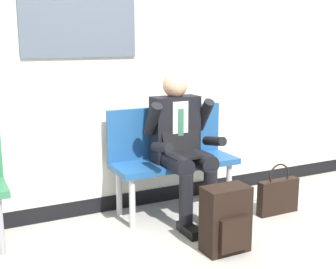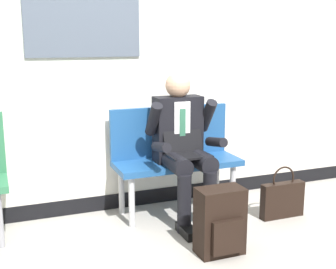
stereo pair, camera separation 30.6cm
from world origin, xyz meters
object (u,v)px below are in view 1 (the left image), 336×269
bench_with_person (171,152)px  backpack (226,220)px  handbag (278,195)px  person_seated (182,143)px

bench_with_person → backpack: bench_with_person is taller
bench_with_person → handbag: size_ratio=2.40×
bench_with_person → person_seated: (-0.00, -0.20, 0.12)m
backpack → handbag: bearing=26.1°
person_seated → handbag: 0.97m
backpack → bench_with_person: bearing=89.0°
backpack → handbag: size_ratio=1.07×
person_seated → handbag: bearing=-20.9°
person_seated → handbag: (0.79, -0.30, -0.48)m
bench_with_person → person_seated: bearing=-90.0°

